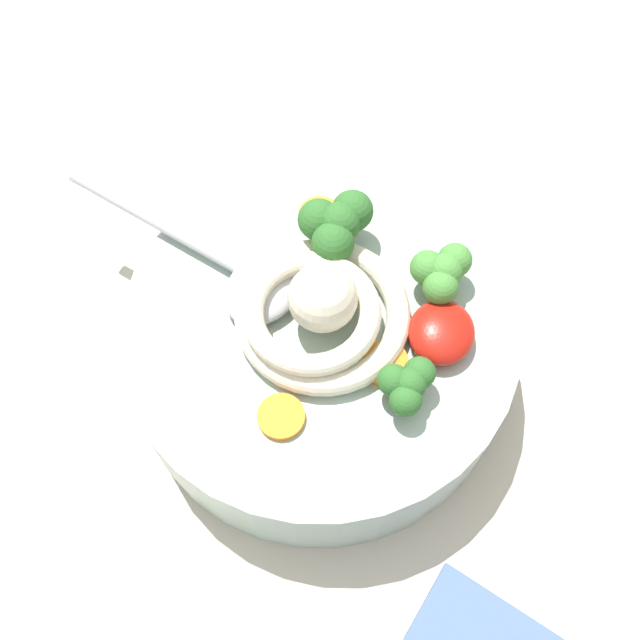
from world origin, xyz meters
The scene contains 11 objects.
table_slab centered at (0.00, 0.00, 1.36)cm, with size 134.48×134.48×2.72cm, color #BCB29E.
soup_bowl centered at (0.89, 3.72, 6.20)cm, with size 24.21×24.21×6.74cm.
noodle_pile centered at (0.98, 3.72, 10.90)cm, with size 11.52×11.30×4.63cm.
soup_spoon centered at (-0.55, -1.72, 10.26)cm, with size 7.70×17.50×1.60cm.
chili_sauce_dollop centered at (-0.19, 10.84, 10.42)cm, with size 4.27×3.84×1.92cm, color #B2190F.
broccoli_floret_beside_chili centered at (-4.35, 3.07, 11.97)cm, with size 5.07×4.37×4.01cm.
broccoli_floret_left centered at (4.14, 9.76, 11.23)cm, with size 3.58×3.08×2.83cm.
broccoli_floret_rear centered at (-3.33, 9.93, 11.49)cm, with size 4.09×3.52×3.24cm.
carrot_slice_extra_b centered at (2.65, 8.21, 9.85)cm, with size 2.66×2.66×0.77cm, color orange.
carrot_slice_beside_noodles centered at (-6.32, 1.41, 9.68)cm, with size 2.77×2.77×0.44cm, color orange.
carrot_slice_far centered at (7.47, 3.53, 9.68)cm, with size 2.70×2.70×0.44cm, color orange.
Camera 1 is at (20.12, 9.82, 47.64)cm, focal length 40.41 mm.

